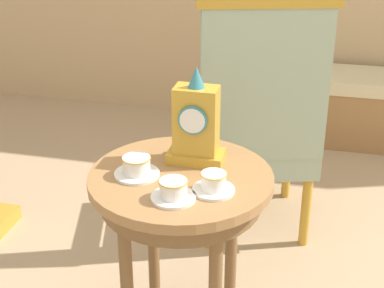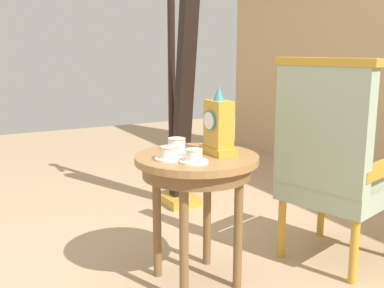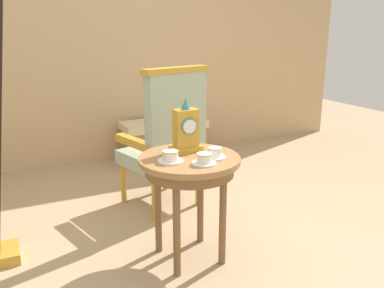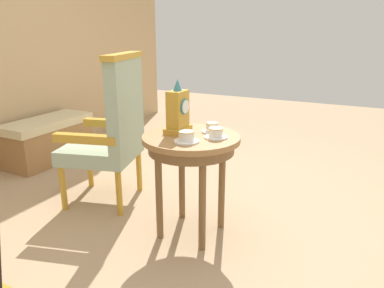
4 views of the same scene
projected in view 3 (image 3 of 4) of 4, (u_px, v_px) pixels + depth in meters
The scene contains 9 objects.
ground_plane at pixel (202, 254), 2.60m from camera, with size 10.00×10.00×0.00m, color tan.
wall_back at pixel (105, 29), 4.17m from camera, with size 6.00×0.10×2.80m, color tan.
side_table at pixel (189, 171), 2.41m from camera, with size 0.61×0.61×0.67m.
teacup_left at pixel (170, 157), 2.29m from camera, with size 0.15×0.15×0.07m.
teacup_right at pixel (204, 159), 2.25m from camera, with size 0.14×0.14×0.06m.
teacup_center at pixel (215, 153), 2.36m from camera, with size 0.13×0.13×0.06m.
mantel_clock at pixel (186, 130), 2.45m from camera, with size 0.19×0.11×0.34m.
armchair at pixel (167, 137), 3.12m from camera, with size 0.66×0.66×1.14m.
window_bench at pixel (164, 140), 4.45m from camera, with size 0.92×0.40×0.44m.
Camera 3 is at (-1.04, -2.06, 1.40)m, focal length 37.59 mm.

